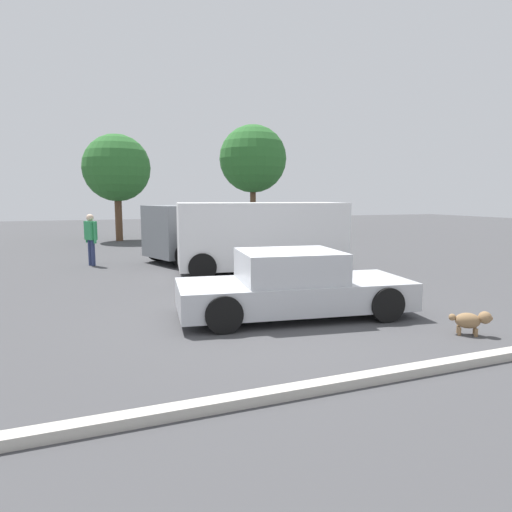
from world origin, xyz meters
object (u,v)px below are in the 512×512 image
object	(u,v)px
dog	(471,320)
suv_dark	(211,230)
van_white	(260,235)
sedan_foreground	(293,286)
pedestrian	(91,235)

from	to	relation	value
dog	suv_dark	world-z (taller)	suv_dark
van_white	sedan_foreground	bearing A→B (deg)	85.31
sedan_foreground	van_white	bearing A→B (deg)	83.48
van_white	pedestrian	world-z (taller)	van_white
pedestrian	suv_dark	bearing A→B (deg)	-30.11
pedestrian	sedan_foreground	bearing A→B (deg)	-96.90
suv_dark	pedestrian	distance (m)	4.08
sedan_foreground	van_white	size ratio (longest dim) A/B	0.90
sedan_foreground	suv_dark	world-z (taller)	suv_dark
sedan_foreground	dog	distance (m)	3.10
van_white	pedestrian	size ratio (longest dim) A/B	3.00
sedan_foreground	pedestrian	distance (m)	8.78
suv_dark	van_white	bearing A→B (deg)	-99.09
sedan_foreground	suv_dark	distance (m)	8.10
van_white	pedestrian	bearing A→B (deg)	-25.72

